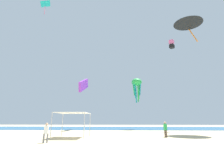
{
  "coord_description": "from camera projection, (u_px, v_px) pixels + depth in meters",
  "views": [
    {
      "loc": [
        1.21,
        -15.42,
        1.8
      ],
      "look_at": [
        -0.02,
        11.29,
        8.8
      ],
      "focal_mm": 26.6,
      "sensor_mm": 36.0,
      "label": 1
    }
  ],
  "objects": [
    {
      "name": "ground",
      "position": [
        106.0,
        142.0,
        14.48
      ],
      "size": [
        110.0,
        110.0,
        0.1
      ],
      "primitive_type": "cube",
      "color": "#D1BA8C"
    },
    {
      "name": "ocean_strip",
      "position": [
        115.0,
        128.0,
        39.49
      ],
      "size": [
        110.0,
        18.05,
        0.03
      ],
      "primitive_type": "cube",
      "color": "#28608C",
      "rests_on": "ground"
    },
    {
      "name": "canopy_tent",
      "position": [
        73.0,
        114.0,
        18.38
      ],
      "size": [
        3.4,
        3.35,
        2.63
      ],
      "color": "#B2B2B7",
      "rests_on": "ground"
    },
    {
      "name": "person_near_tent",
      "position": [
        165.0,
        128.0,
        18.27
      ],
      "size": [
        0.39,
        0.43,
        1.66
      ],
      "rotation": [
        0.0,
        0.0,
        4.99
      ],
      "color": "brown",
      "rests_on": "ground"
    },
    {
      "name": "person_central",
      "position": [
        46.0,
        131.0,
        13.87
      ],
      "size": [
        0.4,
        0.38,
        1.6
      ],
      "rotation": [
        0.0,
        0.0,
        3.59
      ],
      "color": "slate",
      "rests_on": "ground"
    },
    {
      "name": "kite_diamond_teal",
      "position": [
        45.0,
        4.0,
        29.61
      ],
      "size": [
        2.0,
        2.05,
        2.5
      ],
      "rotation": [
        0.0,
        0.0,
        1.91
      ],
      "color": "teal"
    },
    {
      "name": "kite_box_pink",
      "position": [
        172.0,
        44.0,
        34.08
      ],
      "size": [
        1.2,
        1.2,
        1.8
      ],
      "rotation": [
        0.0,
        0.0,
        0.88
      ],
      "color": "pink"
    },
    {
      "name": "kite_delta_black",
      "position": [
        188.0,
        22.0,
        28.59
      ],
      "size": [
        6.63,
        6.62,
        3.76
      ],
      "rotation": [
        0.0,
        0.0,
        4.05
      ],
      "color": "black"
    },
    {
      "name": "kite_octopus_green",
      "position": [
        137.0,
        83.0,
        36.79
      ],
      "size": [
        2.78,
        2.78,
        5.28
      ],
      "rotation": [
        0.0,
        0.0,
        2.85
      ],
      "color": "green"
    },
    {
      "name": "kite_parafoil_purple",
      "position": [
        84.0,
        85.0,
        35.02
      ],
      "size": [
        0.68,
        6.66,
        4.03
      ],
      "rotation": [
        0.0,
        0.0,
        4.68
      ],
      "color": "purple"
    }
  ]
}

